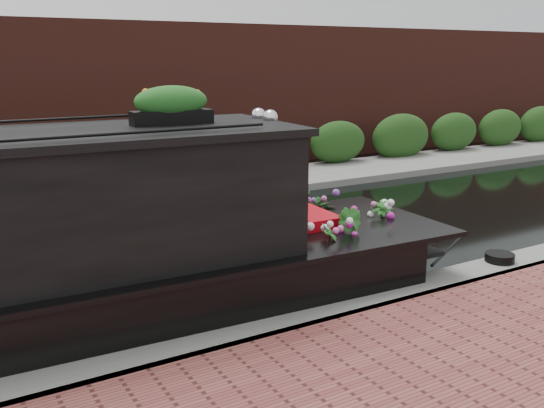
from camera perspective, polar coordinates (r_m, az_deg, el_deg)
ground at (r=9.96m, az=-6.32°, el=-4.56°), size 80.00×80.00×0.00m
near_bank_coping at (r=7.29m, az=4.73°, el=-11.61°), size 40.00×0.60×0.50m
far_bank_path at (r=13.77m, az=-13.59°, el=0.27°), size 40.00×2.40×0.34m
far_hedge at (r=14.61m, az=-14.65°, el=0.98°), size 40.00×1.10×2.80m
far_brick_wall at (r=16.60m, az=-16.69°, el=2.34°), size 40.00×1.00×8.00m
rope_fender at (r=9.73m, az=12.33°, el=-4.02°), size 0.40×0.40×0.40m
coiled_mooring_rope at (r=9.30m, az=20.64°, el=-4.73°), size 0.41×0.41×0.12m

